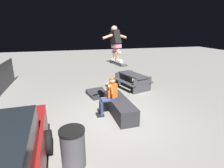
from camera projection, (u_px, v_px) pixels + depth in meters
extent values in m
plane|color=gray|center=(117.00, 117.00, 6.26)|extent=(40.00, 40.00, 0.00)
cube|color=#28282D|center=(120.00, 107.00, 6.43)|extent=(2.08, 0.72, 0.55)
cube|color=#2D3856|center=(112.00, 98.00, 6.31)|extent=(0.32, 0.20, 0.12)
cube|color=#D15119|center=(112.00, 90.00, 6.21)|extent=(0.21, 0.35, 0.50)
sphere|color=tan|center=(112.00, 81.00, 6.11)|extent=(0.20, 0.20, 0.20)
sphere|color=brown|center=(112.00, 80.00, 6.10)|extent=(0.19, 0.19, 0.19)
cylinder|color=#D15119|center=(112.00, 90.00, 5.99)|extent=(0.19, 0.09, 0.29)
cylinder|color=tan|center=(109.00, 87.00, 6.01)|extent=(0.24, 0.08, 0.19)
cylinder|color=#D15119|center=(109.00, 87.00, 6.36)|extent=(0.19, 0.09, 0.29)
cylinder|color=tan|center=(107.00, 85.00, 6.23)|extent=(0.24, 0.08, 0.19)
cylinder|color=#2D3856|center=(107.00, 101.00, 6.18)|extent=(0.16, 0.41, 0.14)
cylinder|color=#2D3856|center=(102.00, 109.00, 6.21)|extent=(0.11, 0.11, 0.51)
cube|color=black|center=(101.00, 116.00, 6.27)|extent=(0.11, 0.26, 0.08)
cylinder|color=#2D3856|center=(106.00, 99.00, 6.34)|extent=(0.16, 0.41, 0.14)
cylinder|color=#2D3856|center=(101.00, 107.00, 6.37)|extent=(0.11, 0.11, 0.51)
cube|color=black|center=(99.00, 114.00, 6.44)|extent=(0.11, 0.26, 0.08)
cube|color=black|center=(116.00, 63.00, 5.87)|extent=(0.82, 0.41, 0.05)
cube|color=black|center=(109.00, 61.00, 6.24)|extent=(0.17, 0.23, 0.05)
cube|color=black|center=(124.00, 65.00, 5.50)|extent=(0.17, 0.23, 0.06)
cube|color=#99999E|center=(112.00, 63.00, 6.11)|extent=(0.10, 0.17, 0.03)
cylinder|color=white|center=(110.00, 64.00, 6.08)|extent=(0.06, 0.04, 0.05)
cylinder|color=white|center=(114.00, 63.00, 6.16)|extent=(0.06, 0.04, 0.05)
cube|color=#99999E|center=(121.00, 66.00, 5.65)|extent=(0.10, 0.17, 0.03)
cylinder|color=white|center=(119.00, 67.00, 5.62)|extent=(0.06, 0.04, 0.05)
cylinder|color=white|center=(123.00, 66.00, 5.70)|extent=(0.06, 0.04, 0.05)
cube|color=white|center=(113.00, 59.00, 5.99)|extent=(0.28, 0.17, 0.08)
cube|color=white|center=(119.00, 61.00, 5.69)|extent=(0.28, 0.17, 0.08)
cylinder|color=tan|center=(114.00, 55.00, 5.90)|extent=(0.26, 0.16, 0.31)
cylinder|color=#904F62|center=(115.00, 49.00, 5.78)|extent=(0.36, 0.22, 0.33)
cylinder|color=tan|center=(118.00, 56.00, 5.69)|extent=(0.26, 0.16, 0.31)
cylinder|color=#904F62|center=(117.00, 49.00, 5.69)|extent=(0.36, 0.22, 0.33)
cube|color=#904F62|center=(116.00, 46.00, 5.70)|extent=(0.34, 0.27, 0.12)
cube|color=black|center=(115.00, 38.00, 5.69)|extent=(0.49, 0.34, 0.52)
sphere|color=tan|center=(114.00, 29.00, 5.66)|extent=(0.20, 0.20, 0.20)
cylinder|color=tan|center=(109.00, 36.00, 5.59)|extent=(0.20, 0.45, 0.19)
cylinder|color=tan|center=(121.00, 36.00, 5.80)|extent=(0.20, 0.45, 0.19)
cube|color=#28282D|center=(98.00, 95.00, 8.25)|extent=(1.15, 1.05, 0.06)
cube|color=#28282D|center=(98.00, 94.00, 8.24)|extent=(1.11, 1.04, 0.31)
cube|color=#28282D|center=(89.00, 95.00, 8.14)|extent=(0.87, 0.24, 0.14)
cube|color=#28282D|center=(107.00, 93.00, 8.34)|extent=(0.87, 0.24, 0.14)
cube|color=#38383D|center=(133.00, 75.00, 9.06)|extent=(1.83, 1.15, 0.06)
cube|color=#38383D|center=(124.00, 82.00, 8.88)|extent=(1.70, 0.71, 0.04)
cube|color=#38383D|center=(141.00, 79.00, 9.42)|extent=(1.70, 0.71, 0.04)
cube|color=#38383D|center=(124.00, 78.00, 9.80)|extent=(0.37, 1.07, 0.72)
cube|color=#38383D|center=(142.00, 85.00, 8.54)|extent=(0.37, 1.07, 0.72)
cylinder|color=#47474C|center=(73.00, 149.00, 3.95)|extent=(0.54, 0.54, 0.87)
cylinder|color=black|center=(72.00, 131.00, 3.81)|extent=(0.57, 0.57, 0.06)
cylinder|color=slate|center=(13.00, 69.00, 10.47)|extent=(0.05, 0.05, 1.34)
cylinder|color=black|center=(48.00, 142.00, 4.40)|extent=(0.61, 0.25, 0.60)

